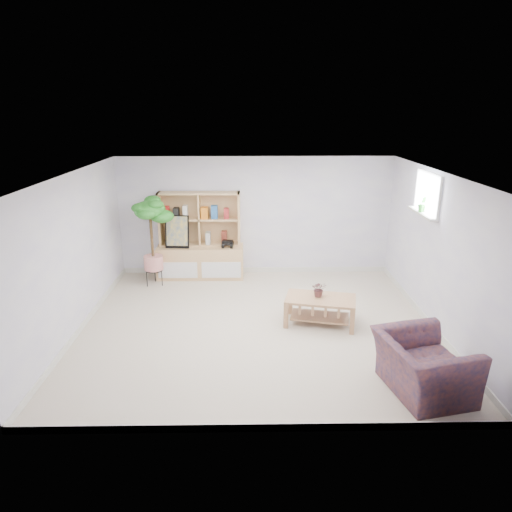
{
  "coord_description": "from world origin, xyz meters",
  "views": [
    {
      "loc": [
        -0.12,
        -6.55,
        3.3
      ],
      "look_at": [
        -0.01,
        0.36,
        1.05
      ],
      "focal_mm": 32.0,
      "sensor_mm": 36.0,
      "label": 1
    }
  ],
  "objects_px": {
    "storage_unit": "(200,236)",
    "armchair": "(424,362)",
    "coffee_table": "(320,311)",
    "floor_tree": "(152,242)"
  },
  "relations": [
    {
      "from": "armchair",
      "to": "storage_unit",
      "type": "bearing_deg",
      "value": 25.21
    },
    {
      "from": "storage_unit",
      "to": "floor_tree",
      "type": "bearing_deg",
      "value": -152.9
    },
    {
      "from": "armchair",
      "to": "coffee_table",
      "type": "bearing_deg",
      "value": 15.21
    },
    {
      "from": "storage_unit",
      "to": "armchair",
      "type": "distance_m",
      "value": 5.09
    },
    {
      "from": "floor_tree",
      "to": "storage_unit",
      "type": "bearing_deg",
      "value": 27.1
    },
    {
      "from": "storage_unit",
      "to": "floor_tree",
      "type": "xyz_separation_m",
      "value": [
        -0.86,
        -0.44,
        0.0
      ]
    },
    {
      "from": "coffee_table",
      "to": "armchair",
      "type": "distance_m",
      "value": 2.1
    },
    {
      "from": "floor_tree",
      "to": "armchair",
      "type": "bearing_deg",
      "value": -42.4
    },
    {
      "from": "coffee_table",
      "to": "armchair",
      "type": "height_order",
      "value": "armchair"
    },
    {
      "from": "coffee_table",
      "to": "storage_unit",
      "type": "bearing_deg",
      "value": 146.95
    }
  ]
}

